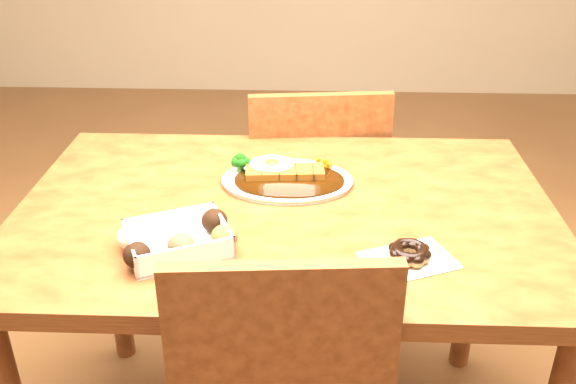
{
  "coord_description": "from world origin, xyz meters",
  "views": [
    {
      "loc": [
        0.06,
        -1.25,
        1.44
      ],
      "look_at": [
        0.01,
        -0.05,
        0.81
      ],
      "focal_mm": 40.0,
      "sensor_mm": 36.0,
      "label": 1
    }
  ],
  "objects_px": {
    "katsu_curry_plate": "(285,177)",
    "donut_box": "(178,238)",
    "pon_de_ring": "(409,253)",
    "chair_far": "(314,199)",
    "table": "(286,243)"
  },
  "relations": [
    {
      "from": "donut_box",
      "to": "katsu_curry_plate",
      "type": "bearing_deg",
      "value": 56.84
    },
    {
      "from": "table",
      "to": "chair_far",
      "type": "relative_size",
      "value": 1.38
    },
    {
      "from": "chair_far",
      "to": "katsu_curry_plate",
      "type": "relative_size",
      "value": 2.83
    },
    {
      "from": "chair_far",
      "to": "table",
      "type": "bearing_deg",
      "value": 76.51
    },
    {
      "from": "table",
      "to": "katsu_curry_plate",
      "type": "relative_size",
      "value": 3.91
    },
    {
      "from": "table",
      "to": "pon_de_ring",
      "type": "distance_m",
      "value": 0.35
    },
    {
      "from": "donut_box",
      "to": "chair_far",
      "type": "bearing_deg",
      "value": 69.64
    },
    {
      "from": "chair_far",
      "to": "katsu_curry_plate",
      "type": "distance_m",
      "value": 0.52
    },
    {
      "from": "donut_box",
      "to": "pon_de_ring",
      "type": "xyz_separation_m",
      "value": [
        0.45,
        -0.02,
        -0.01
      ]
    },
    {
      "from": "katsu_curry_plate",
      "to": "donut_box",
      "type": "relative_size",
      "value": 1.3
    },
    {
      "from": "chair_far",
      "to": "katsu_curry_plate",
      "type": "height_order",
      "value": "chair_far"
    },
    {
      "from": "table",
      "to": "donut_box",
      "type": "relative_size",
      "value": 5.06
    },
    {
      "from": "pon_de_ring",
      "to": "donut_box",
      "type": "bearing_deg",
      "value": 177.57
    },
    {
      "from": "pon_de_ring",
      "to": "chair_far",
      "type": "bearing_deg",
      "value": 103.7
    },
    {
      "from": "donut_box",
      "to": "table",
      "type": "bearing_deg",
      "value": 43.17
    }
  ]
}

